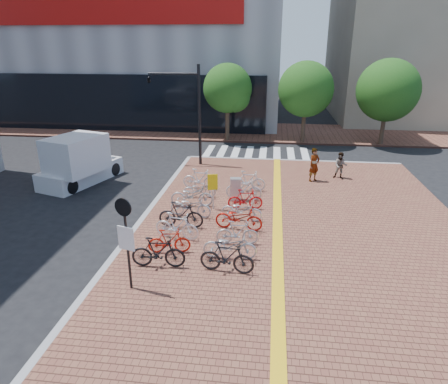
# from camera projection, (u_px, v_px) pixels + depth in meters

# --- Properties ---
(ground) EXTENTS (120.00, 120.00, 0.00)m
(ground) POSITION_uv_depth(u_px,v_px,m) (227.00, 243.00, 15.94)
(ground) COLOR black
(ground) RESTS_ON ground
(sidewalk) EXTENTS (14.00, 34.00, 0.15)m
(sidewalk) POSITION_uv_depth(u_px,v_px,m) (315.00, 331.00, 10.92)
(sidewalk) COLOR brown
(sidewalk) RESTS_ON ground
(tactile_strip) EXTENTS (0.40, 34.00, 0.01)m
(tactile_strip) POSITION_uv_depth(u_px,v_px,m) (278.00, 326.00, 11.01)
(tactile_strip) COLOR yellow
(tactile_strip) RESTS_ON sidewalk
(kerb_west) EXTENTS (0.25, 34.00, 0.15)m
(kerb_west) POSITION_uv_depth(u_px,v_px,m) (73.00, 312.00, 11.72)
(kerb_west) COLOR gray
(kerb_west) RESTS_ON ground
(kerb_north) EXTENTS (14.00, 0.25, 0.15)m
(kerb_north) POSITION_uv_depth(u_px,v_px,m) (292.00, 161.00, 26.73)
(kerb_north) COLOR gray
(kerb_north) RESTS_ON ground
(far_sidewalk) EXTENTS (70.00, 8.00, 0.15)m
(far_sidewalk) POSITION_uv_depth(u_px,v_px,m) (254.00, 132.00, 35.44)
(far_sidewalk) COLOR brown
(far_sidewalk) RESTS_ON ground
(building_beige) EXTENTS (20.00, 18.00, 18.00)m
(building_beige) POSITION_uv_depth(u_px,v_px,m) (439.00, 27.00, 40.49)
(building_beige) COLOR gray
(building_beige) RESTS_ON ground
(crosswalk) EXTENTS (7.50, 4.00, 0.01)m
(crosswalk) POSITION_uv_depth(u_px,v_px,m) (256.00, 153.00, 28.90)
(crosswalk) COLOR silver
(crosswalk) RESTS_ON ground
(street_trees) EXTENTS (16.20, 4.60, 6.35)m
(street_trees) POSITION_uv_depth(u_px,v_px,m) (320.00, 91.00, 30.16)
(street_trees) COLOR #38281E
(street_trees) RESTS_ON far_sidewalk
(bike_0) EXTENTS (1.92, 0.64, 1.14)m
(bike_0) POSITION_uv_depth(u_px,v_px,m) (158.00, 252.00, 13.75)
(bike_0) COLOR black
(bike_0) RESTS_ON sidewalk
(bike_1) EXTENTS (1.63, 0.70, 0.95)m
(bike_1) POSITION_uv_depth(u_px,v_px,m) (169.00, 241.00, 14.72)
(bike_1) COLOR red
(bike_1) RESTS_ON sidewalk
(bike_2) EXTENTS (1.91, 0.85, 1.11)m
(bike_2) POSITION_uv_depth(u_px,v_px,m) (177.00, 226.00, 15.75)
(bike_2) COLOR white
(bike_2) RESTS_ON sidewalk
(bike_3) EXTENTS (1.92, 0.56, 1.15)m
(bike_3) POSITION_uv_depth(u_px,v_px,m) (181.00, 215.00, 16.73)
(bike_3) COLOR black
(bike_3) RESTS_ON sidewalk
(bike_4) EXTENTS (2.00, 0.95, 1.01)m
(bike_4) POSITION_uv_depth(u_px,v_px,m) (191.00, 206.00, 17.81)
(bike_4) COLOR silver
(bike_4) RESTS_ON sidewalk
(bike_5) EXTENTS (2.05, 0.83, 1.06)m
(bike_5) POSITION_uv_depth(u_px,v_px,m) (192.00, 195.00, 18.99)
(bike_5) COLOR #AEAEB3
(bike_5) RESTS_ON sidewalk
(bike_6) EXTENTS (1.70, 0.75, 0.86)m
(bike_6) POSITION_uv_depth(u_px,v_px,m) (199.00, 189.00, 20.08)
(bike_6) COLOR #B5B5BA
(bike_6) RESTS_ON sidewalk
(bike_7) EXTENTS (1.89, 0.68, 1.11)m
(bike_7) POSITION_uv_depth(u_px,v_px,m) (200.00, 179.00, 21.19)
(bike_7) COLOR silver
(bike_7) RESTS_ON sidewalk
(bike_8) EXTENTS (1.93, 0.73, 1.13)m
(bike_8) POSITION_uv_depth(u_px,v_px,m) (227.00, 257.00, 13.43)
(bike_8) COLOR black
(bike_8) RESTS_ON sidewalk
(bike_9) EXTENTS (1.96, 0.72, 1.02)m
(bike_9) POSITION_uv_depth(u_px,v_px,m) (230.00, 246.00, 14.31)
(bike_9) COLOR #BCBCC1
(bike_9) RESTS_ON sidewalk
(bike_10) EXTENTS (1.67, 0.59, 0.99)m
(bike_10) POSITION_uv_depth(u_px,v_px,m) (237.00, 233.00, 15.34)
(bike_10) COLOR #B1B1B6
(bike_10) RESTS_ON sidewalk
(bike_11) EXTENTS (2.06, 0.94, 1.05)m
(bike_11) POSITION_uv_depth(u_px,v_px,m) (239.00, 218.00, 16.57)
(bike_11) COLOR #A5130B
(bike_11) RESTS_ON sidewalk
(bike_12) EXTENTS (1.90, 0.89, 0.96)m
(bike_12) POSITION_uv_depth(u_px,v_px,m) (242.00, 210.00, 17.46)
(bike_12) COLOR silver
(bike_12) RESTS_ON sidewalk
(bike_13) EXTENTS (1.67, 0.64, 0.98)m
(bike_13) POSITION_uv_depth(u_px,v_px,m) (245.00, 199.00, 18.63)
(bike_13) COLOR #B90D10
(bike_13) RESTS_ON sidewalk
(bike_14) EXTENTS (1.86, 0.68, 1.09)m
(bike_14) POSITION_uv_depth(u_px,v_px,m) (244.00, 189.00, 19.78)
(bike_14) COLOR silver
(bike_14) RESTS_ON sidewalk
(bike_15) EXTENTS (1.81, 0.52, 1.09)m
(bike_15) POSITION_uv_depth(u_px,v_px,m) (248.00, 181.00, 20.95)
(bike_15) COLOR silver
(bike_15) RESTS_ON sidewalk
(pedestrian_a) EXTENTS (0.83, 0.78, 1.90)m
(pedestrian_a) POSITION_uv_depth(u_px,v_px,m) (314.00, 165.00, 22.31)
(pedestrian_a) COLOR gray
(pedestrian_a) RESTS_ON sidewalk
(pedestrian_b) EXTENTS (0.85, 0.73, 1.53)m
(pedestrian_b) POSITION_uv_depth(u_px,v_px,m) (341.00, 166.00, 22.80)
(pedestrian_b) COLOR #4C5160
(pedestrian_b) RESTS_ON sidewalk
(utility_box) EXTENTS (0.55, 0.42, 1.13)m
(utility_box) POSITION_uv_depth(u_px,v_px,m) (235.00, 189.00, 19.69)
(utility_box) COLOR silver
(utility_box) RESTS_ON sidewalk
(yellow_sign) EXTENTS (0.46, 0.17, 1.72)m
(yellow_sign) POSITION_uv_depth(u_px,v_px,m) (213.00, 185.00, 18.37)
(yellow_sign) COLOR #B7B7BC
(yellow_sign) RESTS_ON sidewalk
(notice_sign) EXTENTS (0.56, 0.21, 3.10)m
(notice_sign) POSITION_uv_depth(u_px,v_px,m) (126.00, 233.00, 12.02)
(notice_sign) COLOR black
(notice_sign) RESTS_ON sidewalk
(traffic_light_pole) EXTENTS (3.32, 1.28, 6.17)m
(traffic_light_pole) POSITION_uv_depth(u_px,v_px,m) (176.00, 96.00, 24.46)
(traffic_light_pole) COLOR black
(traffic_light_pole) RESTS_ON sidewalk
(box_truck) EXTENTS (3.48, 5.27, 2.82)m
(box_truck) POSITION_uv_depth(u_px,v_px,m) (78.00, 160.00, 22.43)
(box_truck) COLOR silver
(box_truck) RESTS_ON ground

